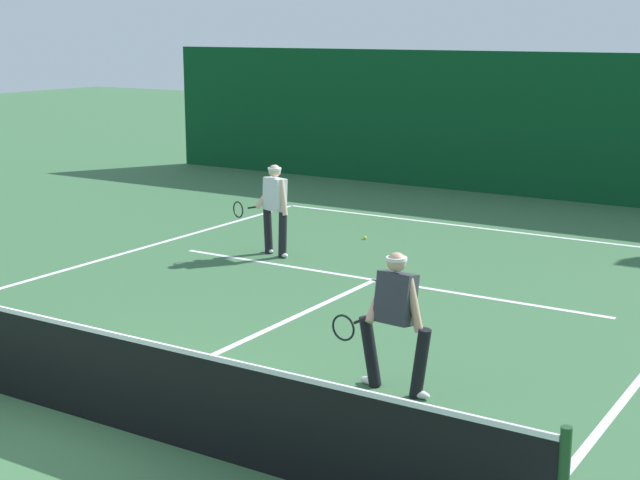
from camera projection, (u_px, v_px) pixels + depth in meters
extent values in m
plane|color=#37643D|center=(80.00, 417.00, 9.77)|extent=(80.00, 80.00, 0.00)
cube|color=white|center=(485.00, 229.00, 18.86)|extent=(9.38, 0.10, 0.01)
cube|color=white|center=(375.00, 280.00, 15.04)|extent=(7.65, 0.10, 0.01)
cube|color=white|center=(259.00, 334.00, 12.41)|extent=(0.10, 6.40, 0.01)
cube|color=black|center=(77.00, 373.00, 9.66)|extent=(10.10, 0.02, 0.97)
cube|color=white|center=(74.00, 326.00, 9.55)|extent=(10.10, 0.03, 0.05)
cylinder|color=black|center=(420.00, 363.00, 10.18)|extent=(0.26, 0.16, 0.81)
cylinder|color=black|center=(370.00, 351.00, 10.57)|extent=(0.30, 0.17, 0.81)
ellipsoid|color=white|center=(419.00, 394.00, 10.26)|extent=(0.27, 0.13, 0.09)
ellipsoid|color=white|center=(370.00, 381.00, 10.64)|extent=(0.27, 0.13, 0.09)
cube|color=#2D3338|center=(396.00, 298.00, 10.22)|extent=(0.44, 0.34, 0.59)
cylinder|color=tan|center=(414.00, 304.00, 10.09)|extent=(0.25, 0.12, 0.62)
cylinder|color=tan|center=(378.00, 297.00, 10.36)|extent=(0.13, 0.44, 0.55)
sphere|color=tan|center=(397.00, 262.00, 10.13)|extent=(0.21, 0.21, 0.21)
cylinder|color=white|center=(397.00, 259.00, 10.12)|extent=(0.25, 0.25, 0.04)
cylinder|color=black|center=(361.00, 320.00, 10.25)|extent=(0.05, 0.26, 0.03)
torus|color=black|center=(343.00, 328.00, 9.98)|extent=(0.29, 0.05, 0.29)
cylinder|color=black|center=(283.00, 235.00, 16.44)|extent=(0.21, 0.19, 0.82)
cylinder|color=black|center=(268.00, 231.00, 16.76)|extent=(0.23, 0.20, 0.82)
ellipsoid|color=white|center=(283.00, 255.00, 16.52)|extent=(0.28, 0.19, 0.09)
ellipsoid|color=white|center=(268.00, 250.00, 16.84)|extent=(0.28, 0.19, 0.09)
cube|color=silver|center=(275.00, 194.00, 16.45)|extent=(0.48, 0.37, 0.58)
cylinder|color=beige|center=(283.00, 197.00, 16.28)|extent=(0.23, 0.16, 0.63)
cylinder|color=beige|center=(267.00, 194.00, 16.63)|extent=(0.26, 0.53, 0.50)
sphere|color=beige|center=(275.00, 171.00, 16.36)|extent=(0.22, 0.22, 0.22)
cylinder|color=white|center=(275.00, 169.00, 16.35)|extent=(0.30, 0.30, 0.04)
cylinder|color=black|center=(254.00, 207.00, 16.56)|extent=(0.11, 0.26, 0.03)
torus|color=black|center=(238.00, 210.00, 16.35)|extent=(0.29, 0.11, 0.29)
sphere|color=#D1E033|center=(365.00, 238.00, 17.92)|extent=(0.07, 0.07, 0.07)
cube|color=#0A401E|center=(554.00, 127.00, 21.75)|extent=(22.06, 0.12, 3.40)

